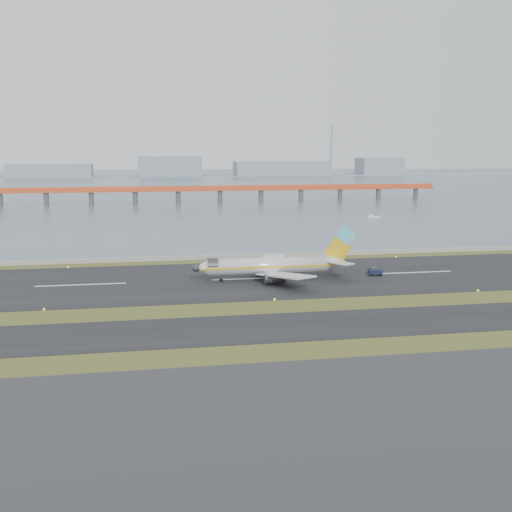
% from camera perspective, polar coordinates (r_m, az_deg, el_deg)
% --- Properties ---
extents(ground, '(1000.00, 1000.00, 0.00)m').
position_cam_1_polar(ground, '(123.59, 2.39, -4.77)').
color(ground, '#3C4A1A').
rests_on(ground, ground).
extents(apron_strip, '(1000.00, 50.00, 0.10)m').
position_cam_1_polar(apron_strip, '(73.85, 12.25, -15.03)').
color(apron_strip, '#2E2E31').
rests_on(apron_strip, ground).
extents(taxiway_strip, '(1000.00, 18.00, 0.10)m').
position_cam_1_polar(taxiway_strip, '(112.31, 3.76, -6.22)').
color(taxiway_strip, black).
rests_on(taxiway_strip, ground).
extents(runway_strip, '(1000.00, 45.00, 0.10)m').
position_cam_1_polar(runway_strip, '(152.23, -0.12, -2.02)').
color(runway_strip, black).
rests_on(runway_strip, ground).
extents(seawall, '(1000.00, 2.50, 1.00)m').
position_cam_1_polar(seawall, '(181.25, -1.83, -0.02)').
color(seawall, gray).
rests_on(seawall, ground).
extents(bay_water, '(1400.00, 800.00, 1.30)m').
position_cam_1_polar(bay_water, '(578.17, -7.86, 6.39)').
color(bay_water, '#4B5F6C').
rests_on(bay_water, ground).
extents(red_pier, '(260.00, 5.00, 10.20)m').
position_cam_1_polar(red_pier, '(370.44, -3.22, 5.89)').
color(red_pier, '#C74722').
rests_on(red_pier, ground).
extents(far_shoreline, '(1400.00, 80.00, 60.50)m').
position_cam_1_polar(far_shoreline, '(738.25, -7.40, 7.52)').
color(far_shoreline, gray).
rests_on(far_shoreline, ground).
extents(airliner, '(38.52, 32.89, 12.80)m').
position_cam_1_polar(airliner, '(150.00, 1.62, -0.87)').
color(airliner, silver).
rests_on(airliner, ground).
extents(pushback_tug, '(3.45, 2.27, 2.09)m').
position_cam_1_polar(pushback_tug, '(158.20, 10.52, -1.39)').
color(pushback_tug, black).
rests_on(pushback_tug, ground).
extents(workboat_near, '(6.48, 2.64, 1.53)m').
position_cam_1_polar(workboat_near, '(221.76, 7.79, 1.64)').
color(workboat_near, silver).
rests_on(workboat_near, ground).
extents(workboat_far, '(6.57, 3.03, 1.54)m').
position_cam_1_polar(workboat_far, '(291.37, 10.33, 3.44)').
color(workboat_far, silver).
rests_on(workboat_far, ground).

